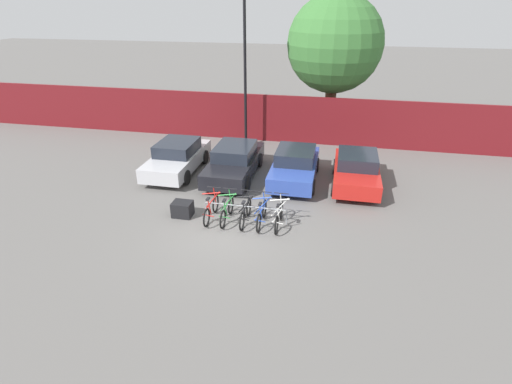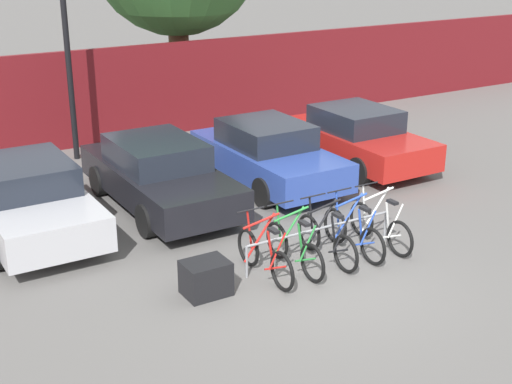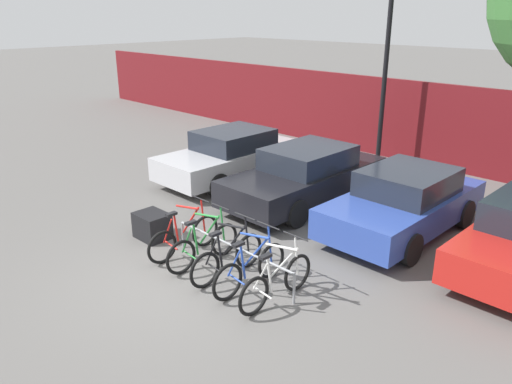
{
  "view_description": "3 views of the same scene",
  "coord_description": "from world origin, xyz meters",
  "px_view_note": "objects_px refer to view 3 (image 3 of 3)",
  "views": [
    {
      "loc": [
        3.36,
        -11.32,
        7.14
      ],
      "look_at": [
        0.63,
        1.73,
        0.62
      ],
      "focal_mm": 28.0,
      "sensor_mm": 36.0,
      "label": 1
    },
    {
      "loc": [
        -6.27,
        -8.39,
        5.32
      ],
      "look_at": [
        -0.09,
        1.88,
        0.94
      ],
      "focal_mm": 50.0,
      "sensor_mm": 36.0,
      "label": 2
    },
    {
      "loc": [
        6.44,
        -4.77,
        4.52
      ],
      "look_at": [
        -0.8,
        2.57,
        0.75
      ],
      "focal_mm": 35.0,
      "sensor_mm": 36.0,
      "label": 3
    }
  ],
  "objects_px": {
    "bicycle_red": "(184,236)",
    "bicycle_black": "(228,257)",
    "bicycle_white": "(277,281)",
    "lamp_post": "(389,24)",
    "bicycle_blue": "(250,269)",
    "bike_rack": "(232,249)",
    "car_black": "(306,175)",
    "cargo_crate": "(152,226)",
    "bicycle_green": "(203,246)",
    "car_silver": "(232,155)",
    "car_blue": "(404,202)"
  },
  "relations": [
    {
      "from": "bike_rack",
      "to": "bicycle_black",
      "type": "height_order",
      "value": "bicycle_black"
    },
    {
      "from": "bicycle_green",
      "to": "lamp_post",
      "type": "relative_size",
      "value": 0.23
    },
    {
      "from": "lamp_post",
      "to": "bicycle_white",
      "type": "bearing_deg",
      "value": -69.24
    },
    {
      "from": "bike_rack",
      "to": "car_silver",
      "type": "xyz_separation_m",
      "value": [
        -4.0,
        3.68,
        0.22
      ]
    },
    {
      "from": "bicycle_white",
      "to": "car_blue",
      "type": "distance_m",
      "value": 3.94
    },
    {
      "from": "car_blue",
      "to": "cargo_crate",
      "type": "relative_size",
      "value": 5.93
    },
    {
      "from": "car_black",
      "to": "lamp_post",
      "type": "relative_size",
      "value": 0.6
    },
    {
      "from": "car_blue",
      "to": "bicycle_green",
      "type": "bearing_deg",
      "value": -116.06
    },
    {
      "from": "bicycle_white",
      "to": "bike_rack",
      "type": "bearing_deg",
      "value": 169.82
    },
    {
      "from": "bicycle_white",
      "to": "cargo_crate",
      "type": "xyz_separation_m",
      "value": [
        -3.51,
        -0.01,
        -0.1
      ]
    },
    {
      "from": "bicycle_red",
      "to": "lamp_post",
      "type": "relative_size",
      "value": 0.23
    },
    {
      "from": "bicycle_blue",
      "to": "car_black",
      "type": "distance_m",
      "value": 4.36
    },
    {
      "from": "bicycle_green",
      "to": "car_blue",
      "type": "xyz_separation_m",
      "value": [
        1.92,
        3.93,
        0.31
      ]
    },
    {
      "from": "bicycle_red",
      "to": "bicycle_black",
      "type": "relative_size",
      "value": 1.0
    },
    {
      "from": "bicycle_red",
      "to": "cargo_crate",
      "type": "relative_size",
      "value": 2.44
    },
    {
      "from": "bicycle_red",
      "to": "car_black",
      "type": "height_order",
      "value": "car_black"
    },
    {
      "from": "bicycle_white",
      "to": "car_silver",
      "type": "height_order",
      "value": "car_silver"
    },
    {
      "from": "bicycle_black",
      "to": "cargo_crate",
      "type": "xyz_separation_m",
      "value": [
        -2.33,
        -0.01,
        -0.1
      ]
    },
    {
      "from": "bike_rack",
      "to": "bicycle_blue",
      "type": "bearing_deg",
      "value": -13.73
    },
    {
      "from": "lamp_post",
      "to": "bicycle_blue",
      "type": "bearing_deg",
      "value": -73.15
    },
    {
      "from": "bicycle_blue",
      "to": "car_blue",
      "type": "height_order",
      "value": "car_blue"
    },
    {
      "from": "car_black",
      "to": "lamp_post",
      "type": "distance_m",
      "value": 5.37
    },
    {
      "from": "car_silver",
      "to": "cargo_crate",
      "type": "distance_m",
      "value": 4.22
    },
    {
      "from": "bicycle_black",
      "to": "cargo_crate",
      "type": "height_order",
      "value": "bicycle_black"
    },
    {
      "from": "bicycle_white",
      "to": "car_black",
      "type": "bearing_deg",
      "value": 120.41
    },
    {
      "from": "bike_rack",
      "to": "car_black",
      "type": "distance_m",
      "value": 3.97
    },
    {
      "from": "bicycle_red",
      "to": "bicycle_green",
      "type": "relative_size",
      "value": 1.0
    },
    {
      "from": "car_black",
      "to": "cargo_crate",
      "type": "xyz_separation_m",
      "value": [
        -0.93,
        -3.89,
        -0.42
      ]
    },
    {
      "from": "bike_rack",
      "to": "car_blue",
      "type": "distance_m",
      "value": 4.0
    },
    {
      "from": "bicycle_white",
      "to": "lamp_post",
      "type": "relative_size",
      "value": 0.23
    },
    {
      "from": "bicycle_red",
      "to": "bicycle_green",
      "type": "xyz_separation_m",
      "value": [
        0.58,
        0.0,
        0.0
      ]
    },
    {
      "from": "bicycle_red",
      "to": "bicycle_black",
      "type": "bearing_deg",
      "value": 3.31
    },
    {
      "from": "car_silver",
      "to": "car_blue",
      "type": "bearing_deg",
      "value": 1.11
    },
    {
      "from": "bicycle_black",
      "to": "car_silver",
      "type": "bearing_deg",
      "value": 135.21
    },
    {
      "from": "car_silver",
      "to": "cargo_crate",
      "type": "relative_size",
      "value": 6.11
    },
    {
      "from": "bicycle_blue",
      "to": "car_black",
      "type": "xyz_separation_m",
      "value": [
        -1.97,
        3.88,
        0.31
      ]
    },
    {
      "from": "bicycle_red",
      "to": "bicycle_black",
      "type": "distance_m",
      "value": 1.25
    },
    {
      "from": "bicycle_green",
      "to": "car_silver",
      "type": "bearing_deg",
      "value": 129.72
    },
    {
      "from": "bike_rack",
      "to": "bicycle_white",
      "type": "xyz_separation_m",
      "value": [
        1.22,
        -0.15,
        -0.1
      ]
    },
    {
      "from": "bicycle_green",
      "to": "bicycle_blue",
      "type": "xyz_separation_m",
      "value": [
        1.24,
        0.0,
        0.0
      ]
    },
    {
      "from": "lamp_post",
      "to": "car_blue",
      "type": "bearing_deg",
      "value": -52.61
    },
    {
      "from": "bicycle_green",
      "to": "bicycle_blue",
      "type": "height_order",
      "value": "same"
    },
    {
      "from": "car_black",
      "to": "bicycle_red",
      "type": "bearing_deg",
      "value": -87.87
    },
    {
      "from": "bicycle_green",
      "to": "lamp_post",
      "type": "xyz_separation_m",
      "value": [
        -1.17,
        7.97,
        3.76
      ]
    },
    {
      "from": "bicycle_red",
      "to": "cargo_crate",
      "type": "xyz_separation_m",
      "value": [
        -1.08,
        -0.01,
        -0.1
      ]
    },
    {
      "from": "bicycle_blue",
      "to": "bicycle_white",
      "type": "xyz_separation_m",
      "value": [
        0.61,
        0.0,
        0.0
      ]
    },
    {
      "from": "bicycle_green",
      "to": "bicycle_white",
      "type": "height_order",
      "value": "same"
    },
    {
      "from": "bicycle_red",
      "to": "car_black",
      "type": "bearing_deg",
      "value": 95.44
    },
    {
      "from": "car_black",
      "to": "cargo_crate",
      "type": "distance_m",
      "value": 4.02
    },
    {
      "from": "bicycle_white",
      "to": "car_silver",
      "type": "bearing_deg",
      "value": 140.51
    }
  ]
}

